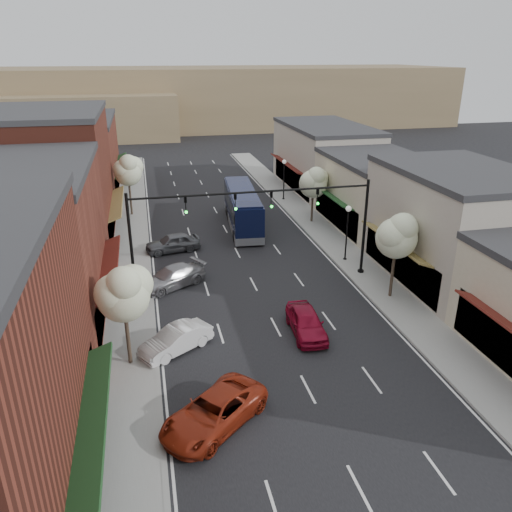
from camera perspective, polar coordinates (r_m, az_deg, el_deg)
ground at (r=28.01m, az=3.34°, el=-10.12°), size 160.00×160.00×0.00m
sidewalk_left at (r=43.81m, az=-14.13°, el=1.68°), size 2.80×73.00×0.15m
sidewalk_right at (r=46.35m, az=7.07°, el=3.34°), size 2.80×73.00×0.15m
curb_left at (r=43.78m, az=-12.30°, el=1.83°), size 0.25×73.00×0.17m
curb_right at (r=45.91m, az=5.42°, el=3.22°), size 0.25×73.00×0.17m
bldg_left_midnear at (r=31.36m, az=-25.70°, el=0.75°), size 10.14×14.10×9.40m
bldg_left_midfar at (r=44.35m, az=-22.38°, el=8.13°), size 10.14×14.10×10.90m
bldg_left_far at (r=60.11m, az=-20.04°, el=10.59°), size 10.14×18.10×8.40m
bldg_right_midnear at (r=36.96m, az=21.71°, el=3.21°), size 9.14×12.10×7.90m
bldg_right_midfar at (r=47.05m, az=13.59°, el=7.10°), size 9.14×12.10×6.40m
bldg_right_far at (r=59.48m, az=7.76°, el=11.10°), size 9.14×16.10×7.40m
hill_far at (r=113.23m, az=-9.79°, el=17.43°), size 120.00×30.00×12.00m
hill_near at (r=102.88m, az=-23.71°, el=14.37°), size 50.00×20.00×8.00m
signal_mast_right at (r=34.67m, az=8.84°, el=4.61°), size 8.22×0.46×7.00m
signal_mast_left at (r=32.39m, az=-10.06°, el=3.26°), size 8.22×0.46×7.00m
tree_right_near at (r=32.38m, az=15.91°, el=2.40°), size 2.85×2.65×5.95m
tree_right_far at (r=46.54m, az=6.64°, el=8.47°), size 2.85×2.65×5.43m
tree_left_near at (r=25.08m, az=-14.89°, el=-3.96°), size 2.85×2.65×5.69m
tree_left_far at (r=49.73m, az=-14.40°, el=9.54°), size 2.85×2.65×6.13m
lamp_post_near at (r=38.17m, az=10.41°, el=3.60°), size 0.44×0.44×4.44m
lamp_post_far at (r=54.07m, az=3.22°, el=9.44°), size 0.44×0.44×4.44m
coach_bus at (r=45.86m, az=-1.56°, el=5.56°), size 3.42×11.41×3.44m
red_hatchback at (r=28.79m, az=5.76°, el=-7.52°), size 1.99×4.42×1.47m
parked_car_a at (r=22.43m, az=-4.83°, el=-17.33°), size 5.51×5.19×1.44m
parked_car_b at (r=27.47m, az=-9.13°, el=-9.43°), size 4.27×3.44×1.37m
parked_car_c at (r=34.65m, az=-9.56°, el=-2.40°), size 5.20×4.16×1.41m
parked_car_d at (r=40.76m, az=-9.48°, el=1.51°), size 4.62×2.50×1.49m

